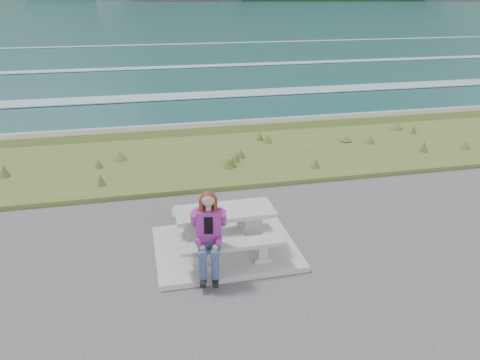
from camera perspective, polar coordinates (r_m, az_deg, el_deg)
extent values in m
cube|color=#A7A7A1|center=(8.90, -1.82, -8.27)|extent=(2.60, 2.10, 0.10)
cube|color=#A7A7A1|center=(8.78, -5.32, -8.14)|extent=(0.62, 0.12, 0.08)
cube|color=#A7A7A1|center=(8.64, -5.39, -6.45)|extent=(0.34, 0.09, 0.51)
cube|color=#A7A7A1|center=(8.50, -5.46, -4.71)|extent=(0.62, 0.12, 0.08)
cube|color=#A7A7A1|center=(8.96, 1.59, -7.39)|extent=(0.62, 0.12, 0.08)
cube|color=#A7A7A1|center=(8.81, 1.61, -5.72)|extent=(0.34, 0.09, 0.51)
cube|color=#A7A7A1|center=(8.68, 1.63, -4.00)|extent=(0.62, 0.12, 0.08)
cube|color=#A7A7A1|center=(8.54, -1.88, -3.88)|extent=(1.80, 0.75, 0.08)
cube|color=#A7A7A1|center=(8.19, -4.64, -10.57)|extent=(0.30, 0.12, 0.08)
cube|color=#A7A7A1|center=(8.11, -4.67, -9.68)|extent=(0.17, 0.09, 0.22)
cube|color=#A7A7A1|center=(8.03, -4.70, -8.77)|extent=(0.30, 0.12, 0.08)
cube|color=#A7A7A1|center=(8.38, 2.79, -9.70)|extent=(0.30, 0.12, 0.08)
cube|color=#A7A7A1|center=(8.30, 2.81, -8.82)|extent=(0.17, 0.09, 0.22)
cube|color=#A7A7A1|center=(8.22, 2.83, -7.92)|extent=(0.30, 0.12, 0.08)
cube|color=#A7A7A1|center=(8.07, -0.89, -7.90)|extent=(1.80, 0.35, 0.07)
cube|color=#A7A7A1|center=(9.39, -5.92, -6.02)|extent=(0.30, 0.12, 0.08)
cube|color=#A7A7A1|center=(9.32, -5.95, -5.20)|extent=(0.17, 0.09, 0.22)
cube|color=#A7A7A1|center=(9.25, -5.99, -4.38)|extent=(0.30, 0.12, 0.08)
cube|color=#A7A7A1|center=(9.55, 0.55, -5.36)|extent=(0.30, 0.12, 0.08)
cube|color=#A7A7A1|center=(9.48, 0.55, -4.56)|extent=(0.17, 0.09, 0.22)
cube|color=#A7A7A1|center=(9.42, 0.55, -3.75)|extent=(0.30, 0.12, 0.08)
cube|color=#A7A7A1|center=(9.29, -2.70, -3.65)|extent=(1.80, 0.35, 0.07)
cube|color=#435A21|center=(13.41, -5.97, 2.24)|extent=(160.00, 4.50, 0.22)
cube|color=#5F5847|center=(16.16, -7.29, 5.67)|extent=(160.00, 0.80, 2.20)
cube|color=silver|center=(22.48, -8.73, 5.73)|extent=(220.00, 3.00, 0.06)
cube|color=silver|center=(30.23, -10.01, 9.91)|extent=(220.00, 2.00, 0.06)
cube|color=silver|center=(42.03, -11.06, 13.27)|extent=(220.00, 1.40, 0.06)
cube|color=silver|center=(59.88, -11.88, 15.80)|extent=(220.00, 1.00, 0.06)
cube|color=navy|center=(7.89, -3.76, -9.83)|extent=(0.51, 0.78, 0.57)
cube|color=#972991|center=(7.82, -3.82, -5.46)|extent=(0.46, 0.31, 0.54)
sphere|color=tan|center=(7.60, -3.91, -2.39)|extent=(0.23, 0.23, 0.23)
sphere|color=#532B12|center=(7.61, -3.91, -2.25)|extent=(0.25, 0.25, 0.25)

